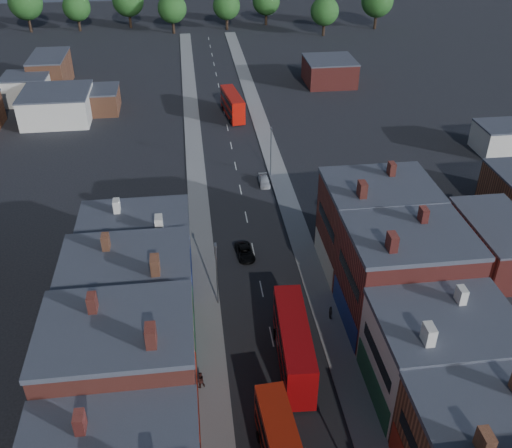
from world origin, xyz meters
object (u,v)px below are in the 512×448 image
object	(u,v)px
car_2	(245,252)
ped_3	(331,312)
ped_1	(200,380)
car_3	(264,181)
bus_2	(233,104)
bus_1	(294,344)

from	to	relation	value
car_2	ped_3	world-z (taller)	ped_3
car_2	ped_1	world-z (taller)	ped_1
car_2	car_3	distance (m)	19.11
bus_2	bus_1	bearing A→B (deg)	-97.39
car_3	ped_3	bearing A→B (deg)	-84.26
car_3	ped_1	bearing A→B (deg)	-106.04
bus_1	car_2	size ratio (longest dim) A/B	2.81
ped_3	car_2	bearing A→B (deg)	33.33
car_2	car_3	size ratio (longest dim) A/B	1.13
bus_2	ped_3	size ratio (longest dim) A/B	6.97
ped_1	ped_3	size ratio (longest dim) A/B	1.12
bus_2	car_3	bearing A→B (deg)	-92.72
bus_1	car_2	distance (m)	19.25
bus_2	car_2	world-z (taller)	bus_2
car_2	car_3	bearing A→B (deg)	68.83
bus_2	ped_3	distance (m)	59.67
car_2	ped_3	distance (m)	15.06
bus_1	ped_3	size ratio (longest dim) A/B	7.66
bus_1	bus_2	world-z (taller)	bus_1
bus_1	car_2	bearing A→B (deg)	101.19
bus_1	ped_1	world-z (taller)	bus_1
bus_2	ped_1	distance (m)	67.95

